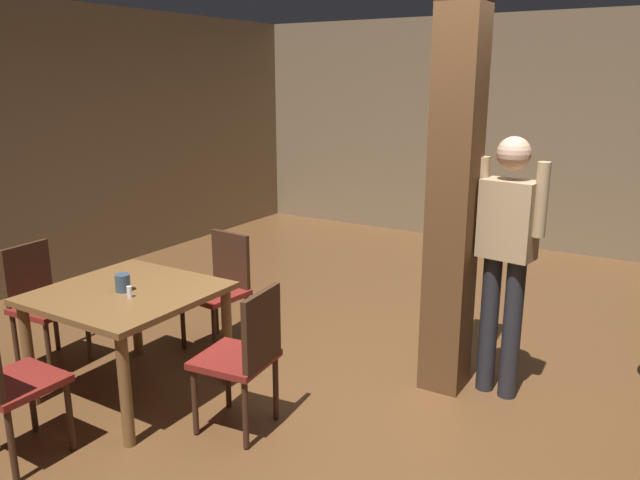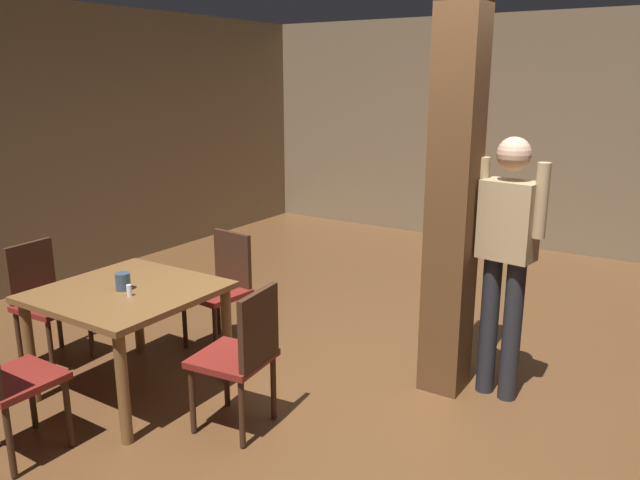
% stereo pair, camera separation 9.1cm
% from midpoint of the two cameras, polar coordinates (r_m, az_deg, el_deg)
% --- Properties ---
extents(ground_plane, '(10.80, 10.80, 0.00)m').
position_cam_midpoint_polar(ground_plane, '(4.22, 5.74, -14.78)').
color(ground_plane, brown).
extents(wall_back, '(8.00, 0.10, 2.80)m').
position_cam_midpoint_polar(wall_back, '(7.98, 21.17, 8.95)').
color(wall_back, '#756047').
rests_on(wall_back, ground_plane).
extents(pillar, '(0.28, 0.28, 2.80)m').
position_cam_midpoint_polar(pillar, '(4.07, 12.80, 4.86)').
color(pillar, brown).
rests_on(pillar, ground_plane).
extents(dining_table, '(1.03, 1.03, 0.73)m').
position_cam_midpoint_polar(dining_table, '(4.28, -16.55, -5.68)').
color(dining_table, brown).
rests_on(dining_table, ground_plane).
extents(chair_south, '(0.42, 0.42, 0.89)m').
position_cam_midpoint_polar(chair_south, '(3.83, -26.47, -11.07)').
color(chair_south, maroon).
rests_on(chair_south, ground_plane).
extents(chair_east, '(0.46, 0.46, 0.89)m').
position_cam_midpoint_polar(chair_east, '(3.74, -6.37, -10.13)').
color(chair_east, maroon).
rests_on(chair_east, ground_plane).
extents(chair_west, '(0.45, 0.45, 0.89)m').
position_cam_midpoint_polar(chair_west, '(5.00, -23.45, -4.76)').
color(chair_west, maroon).
rests_on(chair_west, ground_plane).
extents(chair_north, '(0.46, 0.46, 0.89)m').
position_cam_midpoint_polar(chair_north, '(4.92, -8.37, -3.98)').
color(chair_north, maroon).
rests_on(chair_north, ground_plane).
extents(napkin_cup, '(0.10, 0.10, 0.11)m').
position_cam_midpoint_polar(napkin_cup, '(4.21, -16.98, -3.65)').
color(napkin_cup, '#33475B').
rests_on(napkin_cup, dining_table).
extents(salt_shaker, '(0.03, 0.03, 0.07)m').
position_cam_midpoint_polar(salt_shaker, '(4.09, -16.45, -4.45)').
color(salt_shaker, silver).
rests_on(salt_shaker, dining_table).
extents(standing_person, '(0.47, 0.25, 1.72)m').
position_cam_midpoint_polar(standing_person, '(4.13, 17.28, -0.94)').
color(standing_person, tan).
rests_on(standing_person, ground_plane).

